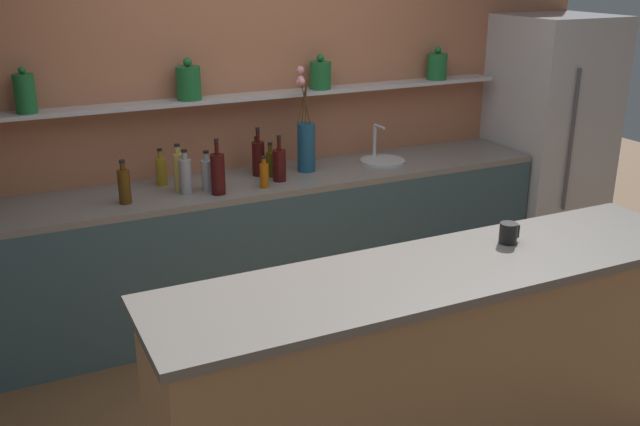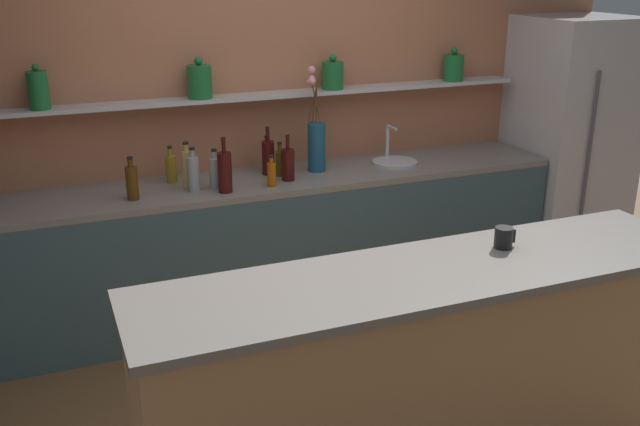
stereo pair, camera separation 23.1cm
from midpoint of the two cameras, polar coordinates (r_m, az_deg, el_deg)
ground_plane at (r=3.96m, az=2.26°, el=-14.77°), size 12.00×12.00×0.00m
back_wall_unit at (r=4.82m, az=-6.52°, el=8.37°), size 5.20×0.28×2.60m
back_counter_unit at (r=4.73m, az=-5.10°, el=-2.50°), size 3.71×0.62×0.92m
island_counter at (r=3.25m, az=7.33°, el=-12.48°), size 2.55×0.61×1.02m
refrigerator at (r=5.70m, az=16.70°, el=5.56°), size 0.76×0.73×1.86m
flower_vase at (r=4.65m, az=-2.58°, el=5.77°), size 0.12×0.15×0.68m
sink_fixture at (r=4.91m, az=3.64°, el=4.32°), size 0.31×0.31×0.25m
bottle_spirit_0 at (r=4.36m, az=-12.74°, el=3.29°), size 0.06×0.06×0.29m
bottle_spirit_1 at (r=4.34m, az=-10.54°, el=3.06°), size 0.07×0.07×0.24m
bottle_sauce_2 at (r=4.35m, az=-6.01°, el=3.08°), size 0.05×0.05×0.20m
bottle_wine_3 at (r=4.60m, az=-6.40°, el=4.39°), size 0.08×0.08×0.31m
bottle_oil_4 at (r=4.57m, az=-5.43°, el=3.98°), size 0.05×0.05×0.22m
bottle_wine_5 at (r=4.47m, az=-4.76°, el=3.86°), size 0.08×0.08×0.29m
bottle_spirit_6 at (r=4.22m, az=-16.92°, el=2.09°), size 0.07×0.07×0.25m
bottle_spirit_7 at (r=4.30m, az=-12.22°, el=2.94°), size 0.07×0.07×0.27m
bottle_wine_8 at (r=4.25m, az=-9.73°, el=3.12°), size 0.08×0.08×0.34m
bottle_oil_9 at (r=4.50m, az=-14.04°, el=3.27°), size 0.06×0.06×0.23m
bottle_spirit_10 at (r=4.68m, az=-6.47°, el=4.44°), size 0.06×0.06×0.24m
coffee_mug at (r=3.30m, az=12.91°, el=-1.60°), size 0.10×0.08×0.10m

